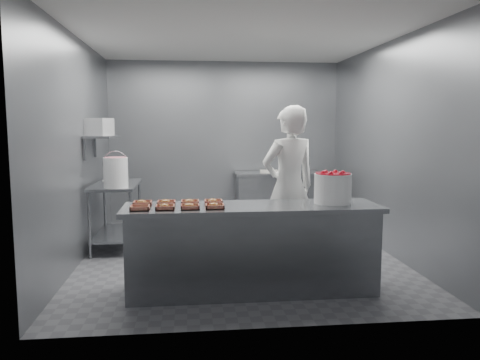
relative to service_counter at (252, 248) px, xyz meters
name	(u,v)px	position (x,y,z in m)	size (l,w,h in m)	color
floor	(238,255)	(0.00, 1.35, -0.45)	(4.50, 4.50, 0.00)	#4C4C51
ceiling	(238,37)	(0.00, 1.35, 2.35)	(4.50, 4.50, 0.00)	white
wall_back	(225,142)	(0.00, 3.60, 0.95)	(4.00, 0.04, 2.80)	slate
wall_left	(78,150)	(-2.00, 1.35, 0.95)	(0.04, 4.50, 2.80)	slate
wall_right	(387,148)	(2.00, 1.35, 0.95)	(0.04, 4.50, 2.80)	slate
service_counter	(252,248)	(0.00, 0.00, 0.00)	(2.60, 0.70, 0.90)	slate
prep_table	(116,205)	(-1.65, 1.95, 0.14)	(0.60, 1.20, 0.90)	slate
back_counter	(278,198)	(0.90, 3.25, 0.00)	(1.50, 0.60, 0.90)	slate
wall_shelf	(101,137)	(-1.82, 1.95, 1.10)	(0.35, 0.90, 0.03)	slate
tray_0	(140,208)	(-1.11, -0.13, 0.47)	(0.19, 0.18, 0.04)	tan
tray_1	(165,207)	(-0.87, -0.13, 0.47)	(0.19, 0.18, 0.06)	tan
tray_2	(190,206)	(-0.63, -0.13, 0.47)	(0.19, 0.18, 0.06)	tan
tray_3	(215,206)	(-0.39, -0.13, 0.47)	(0.19, 0.18, 0.06)	tan
tray_4	(142,203)	(-1.11, 0.13, 0.47)	(0.19, 0.18, 0.06)	tan
tray_5	(166,203)	(-0.87, 0.13, 0.47)	(0.19, 0.18, 0.06)	tan
tray_6	(190,202)	(-0.63, 0.13, 0.47)	(0.19, 0.18, 0.06)	tan
tray_7	(213,202)	(-0.39, 0.13, 0.47)	(0.19, 0.18, 0.06)	tan
worker	(289,187)	(0.56, 0.84, 0.52)	(0.71, 0.46, 1.94)	white
strawberry_tub	(333,187)	(0.85, 0.04, 0.62)	(0.38, 0.38, 0.32)	white
glaze_bucket	(116,172)	(-1.58, 1.51, 0.65)	(0.33, 0.31, 0.48)	white
bucket_lid	(113,181)	(-1.73, 2.21, 0.46)	(0.29, 0.29, 0.02)	white
rag	(119,180)	(-1.65, 2.27, 0.46)	(0.15, 0.13, 0.02)	#CCB28C
appliance	(99,127)	(-1.82, 1.82, 1.23)	(0.27, 0.31, 0.23)	gray
paper_stack	(269,171)	(0.73, 3.25, 0.46)	(0.30, 0.22, 0.04)	silver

